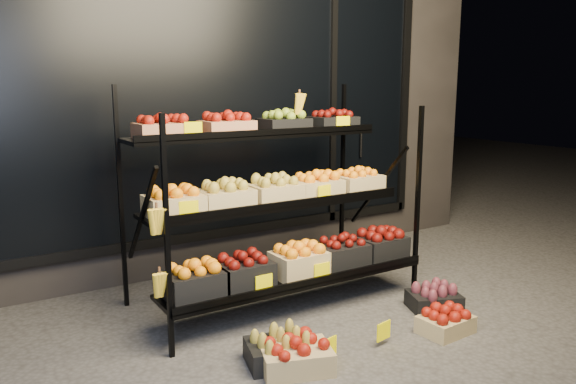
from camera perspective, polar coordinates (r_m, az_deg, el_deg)
ground at (r=3.98m, az=3.62°, el=-13.76°), size 24.00×24.00×0.00m
building at (r=5.92m, az=-11.20°, el=11.54°), size 6.00×2.08×3.50m
display_rack at (r=4.21m, az=-1.12°, el=-1.09°), size 2.18×1.02×1.71m
tag_floor_a at (r=3.54m, az=4.16°, el=-16.06°), size 0.13×0.01×0.12m
tag_floor_b at (r=3.79m, az=9.67°, el=-14.29°), size 0.13×0.01×0.12m
floor_crate_left at (r=3.44m, az=0.81°, el=-16.19°), size 0.49×0.42×0.21m
floor_crate_midleft at (r=3.51m, az=-0.76°, el=-15.62°), size 0.47×0.39×0.20m
floor_crate_midright at (r=4.04m, az=15.72°, el=-12.50°), size 0.36×0.27×0.18m
floor_crate_right at (r=4.41m, az=14.61°, el=-10.35°), size 0.44×0.39×0.19m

